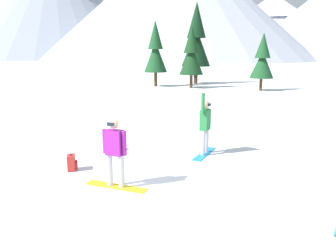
# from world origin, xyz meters

# --- Properties ---
(ground_plane) EXTENTS (800.00, 800.00, 0.00)m
(ground_plane) POSITION_xyz_m (0.00, 0.00, 0.00)
(ground_plane) COLOR white
(snowboarder_foreground) EXTENTS (1.59, 0.77, 1.70)m
(snowboarder_foreground) POSITION_xyz_m (-0.95, 0.57, 0.89)
(snowboarder_foreground) COLOR yellow
(snowboarder_foreground) RESTS_ON ground_plane
(snowboarder_midground) EXTENTS (0.86, 1.53, 2.01)m
(snowboarder_midground) POSITION_xyz_m (1.37, 3.27, 0.95)
(snowboarder_midground) COLOR #1E8CD8
(snowboarder_midground) RESTS_ON ground_plane
(backpack_red) EXTENTS (0.32, 0.36, 0.47)m
(backpack_red) POSITION_xyz_m (-2.40, 1.64, 0.21)
(backpack_red) COLOR red
(backpack_red) RESTS_ON ground_plane
(backpack_black) EXTENTS (0.54, 0.53, 0.26)m
(backpack_black) POSITION_xyz_m (-1.58, 3.55, 0.11)
(backpack_black) COLOR black
(backpack_black) RESTS_ON ground_plane
(pine_tree_short) EXTENTS (2.04, 2.04, 4.94)m
(pine_tree_short) POSITION_xyz_m (7.54, 21.78, 2.70)
(pine_tree_short) COLOR #472D19
(pine_tree_short) RESTS_ON ground_plane
(pine_tree_young) EXTENTS (2.28, 2.28, 6.34)m
(pine_tree_young) POSITION_xyz_m (-2.00, 25.18, 3.45)
(pine_tree_young) COLOR #472D19
(pine_tree_young) RESTS_ON ground_plane
(pine_tree_broad) EXTENTS (3.06, 3.06, 8.44)m
(pine_tree_broad) POSITION_xyz_m (2.09, 28.20, 4.60)
(pine_tree_broad) COLOR #472D19
(pine_tree_broad) RESTS_ON ground_plane
(pine_tree_slender) EXTENTS (2.26, 2.26, 5.69)m
(pine_tree_slender) POSITION_xyz_m (1.48, 23.84, 3.10)
(pine_tree_slender) COLOR #472D19
(pine_tree_slender) RESTS_ON ground_plane
(peak_west_ridge) EXTENTS (123.51, 123.51, 62.07)m
(peak_west_ridge) POSITION_xyz_m (-75.37, 191.12, 32.43)
(peak_west_ridge) COLOR #8C93A3
(peak_west_ridge) RESTS_ON ground_plane
(peak_north_spur) EXTENTS (117.20, 117.20, 45.90)m
(peak_north_spur) POSITION_xyz_m (66.80, 242.82, 23.98)
(peak_north_spur) COLOR #9EA3B2
(peak_north_spur) RESTS_ON ground_plane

